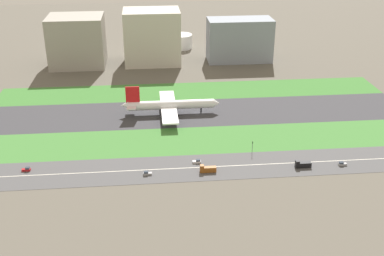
{
  "coord_description": "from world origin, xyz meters",
  "views": [
    {
      "loc": [
        -31.13,
        -291.17,
        125.71
      ],
      "look_at": [
        -6.71,
        -36.5,
        6.0
      ],
      "focal_mm": 44.81,
      "sensor_mm": 36.0,
      "label": 1
    }
  ],
  "objects_px": {
    "truck_1": "(208,169)",
    "truck_0": "(303,165)",
    "terminal_building": "(77,41)",
    "fuel_tank_centre": "(218,40)",
    "car_0": "(197,161)",
    "car_1": "(342,164)",
    "traffic_light": "(252,146)",
    "car_2": "(27,169)",
    "fuel_tank_west": "(181,41)",
    "airliner": "(169,105)",
    "car_3": "(147,173)",
    "hangar_building": "(152,37)",
    "office_tower": "(239,40)"
  },
  "relations": [
    {
      "from": "airliner",
      "to": "fuel_tank_west",
      "type": "bearing_deg",
      "value": 82.99
    },
    {
      "from": "truck_0",
      "to": "terminal_building",
      "type": "xyz_separation_m",
      "value": [
        -137.83,
        192.0,
        19.28
      ]
    },
    {
      "from": "truck_1",
      "to": "office_tower",
      "type": "height_order",
      "value": "office_tower"
    },
    {
      "from": "truck_0",
      "to": "office_tower",
      "type": "height_order",
      "value": "office_tower"
    },
    {
      "from": "office_tower",
      "to": "fuel_tank_centre",
      "type": "relative_size",
      "value": 3.36
    },
    {
      "from": "car_0",
      "to": "traffic_light",
      "type": "height_order",
      "value": "traffic_light"
    },
    {
      "from": "airliner",
      "to": "fuel_tank_west",
      "type": "relative_size",
      "value": 2.96
    },
    {
      "from": "truck_0",
      "to": "hangar_building",
      "type": "xyz_separation_m",
      "value": [
        -74.41,
        192.0,
        21.23
      ]
    },
    {
      "from": "truck_1",
      "to": "truck_0",
      "type": "bearing_deg",
      "value": -180.0
    },
    {
      "from": "terminal_building",
      "to": "fuel_tank_centre",
      "type": "bearing_deg",
      "value": 19.53
    },
    {
      "from": "car_2",
      "to": "terminal_building",
      "type": "relative_size",
      "value": 0.1
    },
    {
      "from": "car_2",
      "to": "fuel_tank_west",
      "type": "distance_m",
      "value": 247.02
    },
    {
      "from": "truck_1",
      "to": "car_3",
      "type": "distance_m",
      "value": 31.14
    },
    {
      "from": "airliner",
      "to": "truck_0",
      "type": "distance_m",
      "value": 102.46
    },
    {
      "from": "car_0",
      "to": "fuel_tank_centre",
      "type": "xyz_separation_m",
      "value": [
        43.83,
        227.0,
        6.48
      ]
    },
    {
      "from": "car_1",
      "to": "traffic_light",
      "type": "bearing_deg",
      "value": -21.9
    },
    {
      "from": "traffic_light",
      "to": "fuel_tank_west",
      "type": "distance_m",
      "value": 220.28
    },
    {
      "from": "airliner",
      "to": "traffic_light",
      "type": "relative_size",
      "value": 9.03
    },
    {
      "from": "car_2",
      "to": "traffic_light",
      "type": "relative_size",
      "value": 0.61
    },
    {
      "from": "airliner",
      "to": "fuel_tank_centre",
      "type": "distance_m",
      "value": 168.34
    },
    {
      "from": "terminal_building",
      "to": "traffic_light",
      "type": "bearing_deg",
      "value": -56.62
    },
    {
      "from": "car_1",
      "to": "truck_1",
      "type": "height_order",
      "value": "truck_1"
    },
    {
      "from": "truck_0",
      "to": "hangar_building",
      "type": "distance_m",
      "value": 207.0
    },
    {
      "from": "car_0",
      "to": "car_2",
      "type": "relative_size",
      "value": 1.0
    },
    {
      "from": "hangar_building",
      "to": "fuel_tank_west",
      "type": "xyz_separation_m",
      "value": [
        27.7,
        45.0,
        -16.33
      ]
    },
    {
      "from": "car_1",
      "to": "terminal_building",
      "type": "distance_m",
      "value": 250.34
    },
    {
      "from": "car_0",
      "to": "car_1",
      "type": "relative_size",
      "value": 1.0
    },
    {
      "from": "car_3",
      "to": "traffic_light",
      "type": "bearing_deg",
      "value": -162.87
    },
    {
      "from": "truck_0",
      "to": "car_3",
      "type": "bearing_deg",
      "value": -0.0
    },
    {
      "from": "car_3",
      "to": "fuel_tank_centre",
      "type": "distance_m",
      "value": 247.37
    },
    {
      "from": "traffic_light",
      "to": "terminal_building",
      "type": "distance_m",
      "value": 209.03
    },
    {
      "from": "hangar_building",
      "to": "fuel_tank_west",
      "type": "distance_m",
      "value": 55.31
    },
    {
      "from": "fuel_tank_centre",
      "to": "office_tower",
      "type": "bearing_deg",
      "value": -74.39
    },
    {
      "from": "airliner",
      "to": "truck_0",
      "type": "height_order",
      "value": "airliner"
    },
    {
      "from": "car_3",
      "to": "fuel_tank_centre",
      "type": "bearing_deg",
      "value": -106.58
    },
    {
      "from": "truck_1",
      "to": "terminal_building",
      "type": "xyz_separation_m",
      "value": [
        -87.38,
        192.0,
        19.28
      ]
    },
    {
      "from": "fuel_tank_centre",
      "to": "car_3",
      "type": "bearing_deg",
      "value": -106.58
    },
    {
      "from": "terminal_building",
      "to": "fuel_tank_centre",
      "type": "distance_m",
      "value": 135.26
    },
    {
      "from": "car_1",
      "to": "fuel_tank_west",
      "type": "bearing_deg",
      "value": -73.93
    },
    {
      "from": "airliner",
      "to": "car_1",
      "type": "bearing_deg",
      "value": -41.61
    },
    {
      "from": "car_1",
      "to": "car_2",
      "type": "distance_m",
      "value": 165.81
    },
    {
      "from": "traffic_light",
      "to": "truck_1",
      "type": "bearing_deg",
      "value": -146.55
    },
    {
      "from": "car_0",
      "to": "car_1",
      "type": "xyz_separation_m",
      "value": [
        76.38,
        -10.0,
        0.0
      ]
    },
    {
      "from": "office_tower",
      "to": "terminal_building",
      "type": "bearing_deg",
      "value": 180.0
    },
    {
      "from": "truck_0",
      "to": "fuel_tank_centre",
      "type": "bearing_deg",
      "value": -87.34
    },
    {
      "from": "traffic_light",
      "to": "truck_0",
      "type": "bearing_deg",
      "value": -37.8
    },
    {
      "from": "car_0",
      "to": "truck_0",
      "type": "distance_m",
      "value": 55.73
    },
    {
      "from": "truck_1",
      "to": "fuel_tank_west",
      "type": "distance_m",
      "value": 237.08
    },
    {
      "from": "car_2",
      "to": "hangar_building",
      "type": "xyz_separation_m",
      "value": [
        69.55,
        182.0,
        21.97
      ]
    },
    {
      "from": "fuel_tank_centre",
      "to": "fuel_tank_west",
      "type": "bearing_deg",
      "value": 180.0
    }
  ]
}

